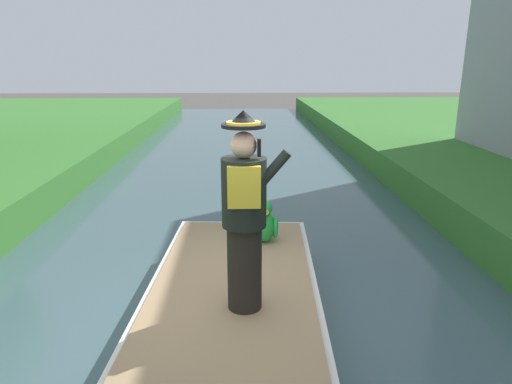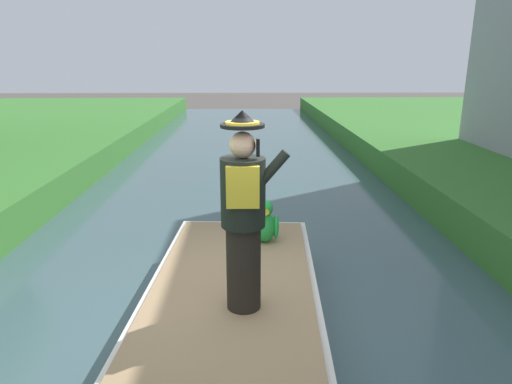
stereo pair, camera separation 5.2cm
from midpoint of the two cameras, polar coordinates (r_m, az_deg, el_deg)
ground_plane at (r=5.12m, az=-3.22°, el=-19.02°), size 80.00×80.00×0.00m
canal_water at (r=5.09m, az=-3.23°, el=-18.56°), size 7.04×48.00×0.10m
boat at (r=4.92m, az=-3.29°, el=-15.05°), size 2.04×4.30×0.61m
person_pirate at (r=4.03m, az=-1.82°, el=-2.87°), size 0.61×0.42×1.85m
parrot_plush at (r=5.77m, az=0.80°, el=-4.04°), size 0.36×0.34×0.57m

